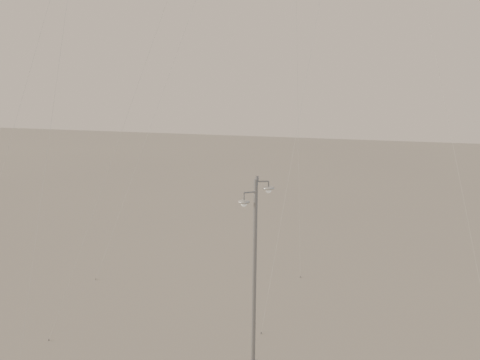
# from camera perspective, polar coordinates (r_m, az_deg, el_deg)

# --- Properties ---
(street_lamp) EXTENTS (1.48, 1.04, 8.89)m
(street_lamp) POSITION_cam_1_polar(r_m,az_deg,el_deg) (29.70, 1.27, -7.54)
(street_lamp) COLOR gray
(street_lamp) RESTS_ON ground
(kite_3) EXTENTS (0.74, 7.56, 18.99)m
(kite_3) POSITION_cam_1_polar(r_m,az_deg,el_deg) (31.40, -14.95, 11.10)
(kite_3) COLOR maroon
(kite_3) RESTS_ON ground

